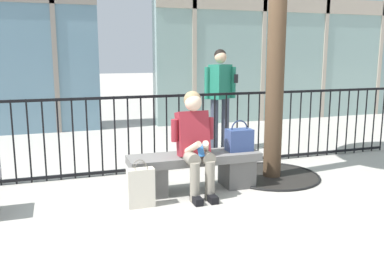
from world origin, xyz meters
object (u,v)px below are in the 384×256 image
shopping_bag (141,187)px  bystander_at_railing (220,92)px  seated_person_with_phone (195,140)px  handbag_on_bench (239,139)px  stone_bench (195,168)px

shopping_bag → bystander_at_railing: size_ratio=0.30×
seated_person_with_phone → handbag_on_bench: (0.62, 0.12, -0.06)m
stone_bench → seated_person_with_phone: (-0.04, -0.13, 0.38)m
shopping_bag → bystander_at_railing: 2.87m
stone_bench → shopping_bag: shopping_bag is taller
stone_bench → shopping_bag: bearing=-155.4°
handbag_on_bench → bystander_at_railing: size_ratio=0.22×
stone_bench → bystander_at_railing: bystander_at_railing is taller
stone_bench → handbag_on_bench: (0.58, -0.01, 0.32)m
stone_bench → shopping_bag: 0.80m
shopping_bag → seated_person_with_phone: bearing=16.6°
shopping_bag → bystander_at_railing: (1.79, 2.10, 0.78)m
stone_bench → seated_person_with_phone: bearing=-106.9°
seated_person_with_phone → handbag_on_bench: bearing=10.9°
seated_person_with_phone → shopping_bag: 0.84m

